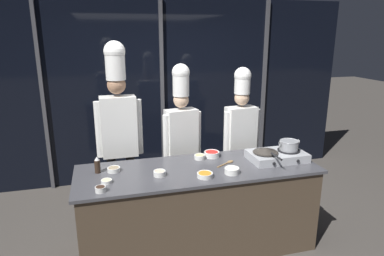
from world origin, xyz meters
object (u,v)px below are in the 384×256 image
Objects in this scene: prep_bowl_garlic at (232,170)px; chef_head at (118,120)px; frying_pan at (266,150)px; prep_bowl_carrots at (205,175)px; chef_line at (241,128)px; serving_spoon_slotted at (228,162)px; prep_bowl_soy_glaze at (100,189)px; squeeze_bottle_soy at (97,165)px; prep_bowl_bell_pepper at (212,154)px; chef_sous at (181,130)px; portable_stove at (277,156)px; prep_bowl_ginger at (200,157)px; stock_pot at (289,145)px; prep_bowl_mushrooms at (114,169)px; prep_bowl_chicken at (160,173)px; prep_bowl_noodles at (107,181)px.

prep_bowl_garlic is 0.07× the size of chef_head.
frying_pan is 0.78m from prep_bowl_carrots.
serving_spoon_slotted is at bearing 50.84° from chef_line.
chef_head is 1.47m from chef_line.
prep_bowl_soy_glaze is at bearing -176.53° from prep_bowl_garlic.
prep_bowl_garlic is at bearing -16.13° from squeeze_bottle_soy.
frying_pan is 5.04× the size of prep_bowl_soy_glaze.
chef_sous reaches higher than prep_bowl_bell_pepper.
portable_stove is 3.90× the size of prep_bowl_carrots.
portable_stove is at bearing -4.79° from serving_spoon_slotted.
prep_bowl_ginger is 0.50m from prep_bowl_garlic.
portable_stove is at bearing 9.13° from prep_bowl_soy_glaze.
stock_pot is 1.89m from chef_head.
prep_bowl_soy_glaze is (-0.13, -0.42, 0.00)m from prep_bowl_mushrooms.
stock_pot is 0.71m from chef_line.
prep_bowl_chicken reaches higher than prep_bowl_mushrooms.
stock_pot is 1.99m from squeeze_bottle_soy.
squeeze_bottle_soy is at bearing 66.21° from chef_head.
prep_bowl_mushrooms is (-1.83, 0.13, -0.13)m from stock_pot.
chef_sous is at bearing 42.45° from prep_bowl_noodles.
portable_stove is 1.78m from chef_head.
prep_bowl_garlic reaches higher than prep_bowl_mushrooms.
squeeze_bottle_soy is 1.67× the size of prep_bowl_noodles.
prep_bowl_ginger is 0.49m from chef_sous.
prep_bowl_carrots is 0.66× the size of serving_spoon_slotted.
portable_stove is 2.57× the size of serving_spoon_slotted.
stock_pot is 0.78m from prep_bowl_garlic.
prep_bowl_chicken is 0.06× the size of chef_sous.
stock_pot reaches higher than frying_pan.
chef_sous is at bearing 46.07° from prep_bowl_soy_glaze.
prep_bowl_ginger reaches higher than prep_bowl_mushrooms.
prep_bowl_garlic is at bearing -104.18° from serving_spoon_slotted.
stock_pot reaches higher than prep_bowl_ginger.
squeeze_bottle_soy is at bearing 175.12° from frying_pan.
prep_bowl_bell_pepper is at bearing 64.98° from prep_bowl_carrots.
chef_line is (1.63, 0.78, 0.16)m from prep_bowl_noodles.
prep_bowl_carrots is 0.48m from prep_bowl_ginger.
frying_pan is 2.02× the size of serving_spoon_slotted.
prep_bowl_chicken is at bearing 4.34° from prep_bowl_noodles.
prep_bowl_noodles is 1.82m from chef_line.
stock_pot is 1.93× the size of prep_bowl_ginger.
prep_bowl_chicken is 1.28× the size of prep_bowl_soy_glaze.
chef_line is (0.39, 0.61, 0.18)m from serving_spoon_slotted.
chef_line is at bearing 18.57° from prep_bowl_mushrooms.
chef_sous is (-0.09, 0.45, 0.18)m from prep_bowl_ginger.
prep_bowl_mushrooms is 0.27m from prep_bowl_noodles.
chef_line is at bearing 113.10° from stock_pot.
stock_pot is at bearing 135.24° from chef_sous.
chef_line is (1.56, 0.52, 0.16)m from prep_bowl_mushrooms.
chef_sous is (0.82, 0.56, 0.18)m from prep_bowl_mushrooms.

